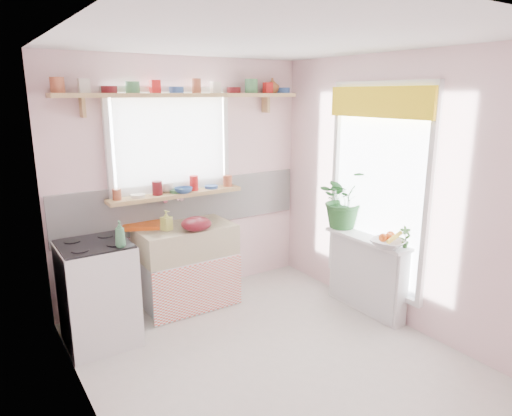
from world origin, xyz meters
TOP-DOWN VIEW (x-y plane):
  - room at (0.66, 0.86)m, footprint 3.20×3.20m
  - sink_unit at (-0.15, 1.29)m, footprint 0.95×0.65m
  - cooker at (-1.10, 1.05)m, footprint 0.58×0.58m
  - radiator_ledge at (1.30, 0.20)m, footprint 0.22×0.95m
  - windowsill at (-0.15, 1.48)m, footprint 1.40×0.22m
  - pine_shelf at (0.00, 1.47)m, footprint 2.52×0.24m
  - shelf_crockery at (-0.04, 1.47)m, footprint 2.47×0.11m
  - sill_crockery at (-0.17, 1.48)m, footprint 1.35×0.11m
  - dish_tray at (-0.53, 1.50)m, footprint 0.44×0.40m
  - colander at (-0.12, 1.10)m, footprint 0.32×0.32m
  - jade_plant at (1.33, 0.60)m, footprint 0.55×0.48m
  - fruit_bowl at (1.21, -0.11)m, footprint 0.37×0.37m
  - herb_pot at (1.33, -0.20)m, footprint 0.13×0.11m
  - soap_bottle_sink at (-0.36, 1.27)m, footprint 0.12×0.12m
  - sill_cup at (-0.22, 1.54)m, footprint 0.13×0.13m
  - sill_bowl at (-0.10, 1.42)m, footprint 0.22×0.22m
  - shelf_vase at (1.07, 1.53)m, footprint 0.16×0.16m
  - cooker_bottle at (-0.94, 0.83)m, footprint 0.09×0.09m
  - fruit at (1.22, -0.11)m, footprint 0.20×0.14m

SIDE VIEW (x-z plane):
  - radiator_ledge at x=1.30m, z-range 0.01..0.78m
  - sink_unit at x=-0.15m, z-range -0.13..0.99m
  - cooker at x=-1.10m, z-range 0.00..0.92m
  - fruit_bowl at x=1.21m, z-range 0.78..0.85m
  - dish_tray at x=-0.53m, z-range 0.85..0.89m
  - fruit at x=1.22m, z-range 0.82..0.92m
  - herb_pot at x=1.33m, z-range 0.78..0.98m
  - colander at x=-0.12m, z-range 0.85..0.98m
  - soap_bottle_sink at x=-0.36m, z-range 0.85..1.04m
  - cooker_bottle at x=-0.94m, z-range 0.92..1.14m
  - jade_plant at x=1.33m, z-range 0.78..1.38m
  - windowsill at x=-0.15m, z-range 1.12..1.16m
  - sill_bowl at x=-0.10m, z-range 1.16..1.22m
  - sill_cup at x=-0.22m, z-range 1.16..1.26m
  - sill_crockery at x=-0.17m, z-range 1.16..1.28m
  - room at x=0.66m, z-range -0.23..2.97m
  - pine_shelf at x=0.00m, z-range 2.10..2.14m
  - shelf_crockery at x=-0.04m, z-range 2.13..2.25m
  - shelf_vase at x=1.07m, z-range 2.14..2.30m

